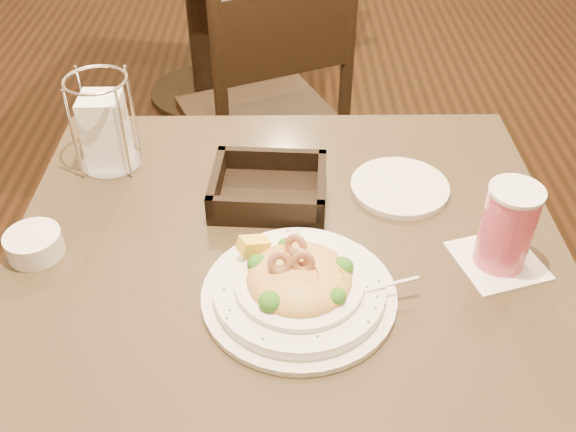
{
  "coord_description": "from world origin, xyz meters",
  "views": [
    {
      "loc": [
        -0.01,
        -0.73,
        1.46
      ],
      "look_at": [
        0.0,
        0.02,
        0.85
      ],
      "focal_mm": 40.0,
      "sensor_mm": 36.0,
      "label": 1
    }
  ],
  "objects_px": {
    "butter_ramekin": "(34,244)",
    "side_plate": "(400,187)",
    "dining_chair_near": "(268,114)",
    "napkin_caddy": "(105,129)",
    "pasta_bowl": "(299,285)",
    "drink_glass": "(507,227)",
    "bread_basket": "(269,190)",
    "main_table": "(288,361)"
  },
  "relations": [
    {
      "from": "dining_chair_near",
      "to": "butter_ramekin",
      "type": "height_order",
      "value": "dining_chair_near"
    },
    {
      "from": "drink_glass",
      "to": "napkin_caddy",
      "type": "xyz_separation_m",
      "value": [
        -0.66,
        0.27,
        0.01
      ]
    },
    {
      "from": "dining_chair_near",
      "to": "drink_glass",
      "type": "xyz_separation_m",
      "value": [
        0.38,
        -0.91,
        0.34
      ]
    },
    {
      "from": "butter_ramekin",
      "to": "side_plate",
      "type": "bearing_deg",
      "value": 15.06
    },
    {
      "from": "pasta_bowl",
      "to": "napkin_caddy",
      "type": "xyz_separation_m",
      "value": [
        -0.34,
        0.35,
        0.05
      ]
    },
    {
      "from": "pasta_bowl",
      "to": "napkin_caddy",
      "type": "bearing_deg",
      "value": 134.74
    },
    {
      "from": "bread_basket",
      "to": "side_plate",
      "type": "height_order",
      "value": "bread_basket"
    },
    {
      "from": "dining_chair_near",
      "to": "side_plate",
      "type": "bearing_deg",
      "value": 85.77
    },
    {
      "from": "main_table",
      "to": "dining_chair_near",
      "type": "height_order",
      "value": "dining_chair_near"
    },
    {
      "from": "side_plate",
      "to": "butter_ramekin",
      "type": "bearing_deg",
      "value": -164.94
    },
    {
      "from": "drink_glass",
      "to": "bread_basket",
      "type": "distance_m",
      "value": 0.4
    },
    {
      "from": "dining_chair_near",
      "to": "drink_glass",
      "type": "bearing_deg",
      "value": 89.14
    },
    {
      "from": "side_plate",
      "to": "bread_basket",
      "type": "bearing_deg",
      "value": -173.98
    },
    {
      "from": "drink_glass",
      "to": "butter_ramekin",
      "type": "height_order",
      "value": "drink_glass"
    },
    {
      "from": "main_table",
      "to": "drink_glass",
      "type": "height_order",
      "value": "drink_glass"
    },
    {
      "from": "napkin_caddy",
      "to": "main_table",
      "type": "bearing_deg",
      "value": -39.91
    },
    {
      "from": "pasta_bowl",
      "to": "butter_ramekin",
      "type": "height_order",
      "value": "pasta_bowl"
    },
    {
      "from": "main_table",
      "to": "dining_chair_near",
      "type": "relative_size",
      "value": 0.97
    },
    {
      "from": "napkin_caddy",
      "to": "side_plate",
      "type": "height_order",
      "value": "napkin_caddy"
    },
    {
      "from": "main_table",
      "to": "butter_ramekin",
      "type": "height_order",
      "value": "butter_ramekin"
    },
    {
      "from": "main_table",
      "to": "side_plate",
      "type": "xyz_separation_m",
      "value": [
        0.2,
        0.19,
        0.25
      ]
    },
    {
      "from": "bread_basket",
      "to": "butter_ramekin",
      "type": "height_order",
      "value": "bread_basket"
    },
    {
      "from": "drink_glass",
      "to": "side_plate",
      "type": "relative_size",
      "value": 0.88
    },
    {
      "from": "dining_chair_near",
      "to": "napkin_caddy",
      "type": "relative_size",
      "value": 5.17
    },
    {
      "from": "main_table",
      "to": "bread_basket",
      "type": "distance_m",
      "value": 0.31
    },
    {
      "from": "butter_ramekin",
      "to": "main_table",
      "type": "bearing_deg",
      "value": -3.98
    },
    {
      "from": "pasta_bowl",
      "to": "bread_basket",
      "type": "bearing_deg",
      "value": 101.14
    },
    {
      "from": "main_table",
      "to": "butter_ramekin",
      "type": "relative_size",
      "value": 10.2
    },
    {
      "from": "dining_chair_near",
      "to": "bread_basket",
      "type": "distance_m",
      "value": 0.8
    },
    {
      "from": "drink_glass",
      "to": "napkin_caddy",
      "type": "bearing_deg",
      "value": 157.4
    },
    {
      "from": "side_plate",
      "to": "drink_glass",
      "type": "bearing_deg",
      "value": -55.95
    },
    {
      "from": "drink_glass",
      "to": "bread_basket",
      "type": "xyz_separation_m",
      "value": [
        -0.36,
        0.16,
        -0.05
      ]
    },
    {
      "from": "main_table",
      "to": "pasta_bowl",
      "type": "relative_size",
      "value": 2.83
    },
    {
      "from": "drink_glass",
      "to": "butter_ramekin",
      "type": "xyz_separation_m",
      "value": [
        -0.73,
        0.03,
        -0.05
      ]
    },
    {
      "from": "side_plate",
      "to": "dining_chair_near",
      "type": "bearing_deg",
      "value": 109.24
    },
    {
      "from": "main_table",
      "to": "pasta_bowl",
      "type": "height_order",
      "value": "pasta_bowl"
    },
    {
      "from": "dining_chair_near",
      "to": "butter_ramekin",
      "type": "bearing_deg",
      "value": 44.88
    },
    {
      "from": "pasta_bowl",
      "to": "napkin_caddy",
      "type": "relative_size",
      "value": 1.77
    },
    {
      "from": "main_table",
      "to": "side_plate",
      "type": "distance_m",
      "value": 0.37
    },
    {
      "from": "drink_glass",
      "to": "bread_basket",
      "type": "relative_size",
      "value": 0.75
    },
    {
      "from": "side_plate",
      "to": "pasta_bowl",
      "type": "bearing_deg",
      "value": -125.55
    },
    {
      "from": "main_table",
      "to": "pasta_bowl",
      "type": "xyz_separation_m",
      "value": [
        0.01,
        -0.07,
        0.27
      ]
    }
  ]
}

